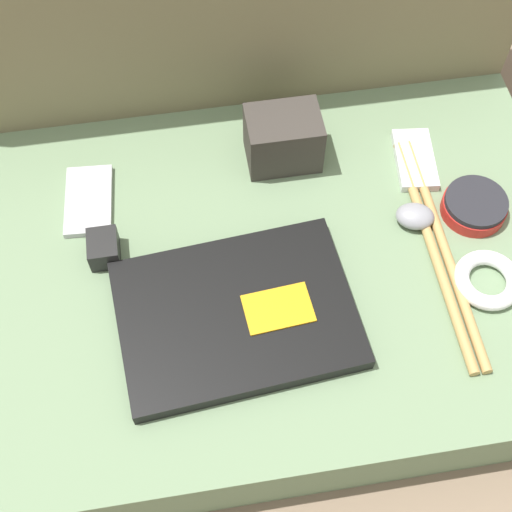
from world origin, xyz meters
TOP-DOWN VIEW (x-y plane):
  - ground_plane at (0.00, 0.00)m, footprint 8.00×8.00m
  - couch_seat at (0.00, 0.00)m, footprint 0.93×0.60m
  - couch_backrest at (0.00, 0.40)m, footprint 0.93×0.20m
  - laptop at (-0.04, -0.08)m, footprint 0.33×0.25m
  - computer_mouse at (0.24, 0.03)m, footprint 0.07×0.06m
  - speaker_puck at (0.33, 0.04)m, footprint 0.10×0.10m
  - phone_silver at (0.27, 0.14)m, footprint 0.07×0.12m
  - phone_black at (-0.23, 0.14)m, footprint 0.08×0.13m
  - camera_pouch at (0.07, 0.18)m, footprint 0.11×0.08m
  - charger_brick at (-0.21, 0.05)m, footprint 0.04×0.05m
  - cable_coil at (0.31, -0.08)m, footprint 0.09×0.09m
  - drumstick_pair at (0.26, -0.02)m, footprint 0.03×0.38m

SIDE VIEW (x-z plane):
  - ground_plane at x=0.00m, z-range 0.00..0.00m
  - couch_seat at x=0.00m, z-range 0.00..0.12m
  - phone_black at x=-0.23m, z-range 0.12..0.13m
  - phone_silver at x=0.27m, z-range 0.12..0.13m
  - drumstick_pair at x=0.26m, z-range 0.12..0.13m
  - cable_coil at x=0.31m, z-range 0.12..0.14m
  - laptop at x=-0.04m, z-range 0.12..0.14m
  - speaker_puck at x=0.33m, z-range 0.12..0.15m
  - computer_mouse at x=0.24m, z-range 0.12..0.15m
  - charger_brick at x=-0.21m, z-range 0.12..0.16m
  - camera_pouch at x=0.07m, z-range 0.12..0.21m
  - couch_backrest at x=0.00m, z-range 0.00..0.48m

